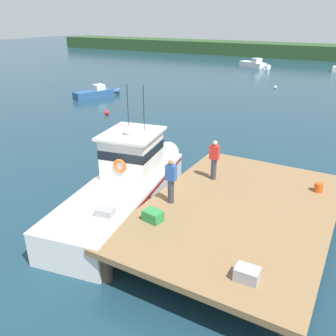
{
  "coord_description": "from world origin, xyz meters",
  "views": [
    {
      "loc": [
        7.97,
        -10.55,
        7.28
      ],
      "look_at": [
        1.2,
        1.33,
        1.4
      ],
      "focal_mm": 37.99,
      "sensor_mm": 36.0,
      "label": 1
    }
  ],
  "objects": [
    {
      "name": "ground_plane",
      "position": [
        0.0,
        0.0,
        0.0
      ],
      "size": [
        200.0,
        200.0,
        0.0
      ],
      "primitive_type": "plane",
      "color": "#193847"
    },
    {
      "name": "dock",
      "position": [
        4.8,
        0.0,
        1.07
      ],
      "size": [
        6.0,
        9.0,
        1.2
      ],
      "color": "#4C3D2D",
      "rests_on": "ground"
    },
    {
      "name": "main_fishing_boat",
      "position": [
        0.1,
        -0.12,
        1.01
      ],
      "size": [
        3.94,
        9.97,
        4.8
      ],
      "color": "white",
      "rests_on": "ground"
    },
    {
      "name": "crate_single_far",
      "position": [
        6.18,
        -3.44,
        1.38
      ],
      "size": [
        0.61,
        0.45,
        0.35
      ],
      "primitive_type": "cube",
      "rotation": [
        0.0,
        0.0,
        0.02
      ],
      "color": "#9E9EA3",
      "rests_on": "dock"
    },
    {
      "name": "crate_stack_near_edge",
      "position": [
        2.67,
        -2.23,
        1.38
      ],
      "size": [
        0.66,
        0.53,
        0.35
      ],
      "primitive_type": "cube",
      "rotation": [
        0.0,
        0.0,
        -0.16
      ],
      "color": "#2D8442",
      "rests_on": "dock"
    },
    {
      "name": "bait_bucket",
      "position": [
        6.97,
        2.58,
        1.37
      ],
      "size": [
        0.32,
        0.32,
        0.34
      ],
      "primitive_type": "cylinder",
      "color": "#E04C19",
      "rests_on": "dock"
    },
    {
      "name": "deckhand_by_the_boat",
      "position": [
        3.1,
        1.68,
        2.06
      ],
      "size": [
        0.36,
        0.22,
        1.63
      ],
      "color": "#383842",
      "rests_on": "dock"
    },
    {
      "name": "deckhand_further_back",
      "position": [
        2.57,
        -0.88,
        2.06
      ],
      "size": [
        0.36,
        0.22,
        1.63
      ],
      "color": "#383842",
      "rests_on": "dock"
    },
    {
      "name": "moored_boat_far_left",
      "position": [
        -15.0,
        15.79,
        0.41
      ],
      "size": [
        2.58,
        4.67,
        1.18
      ],
      "color": "#285184",
      "rests_on": "ground"
    },
    {
      "name": "moored_boat_far_right",
      "position": [
        -8.03,
        43.83,
        0.49
      ],
      "size": [
        5.42,
        3.79,
        1.43
      ],
      "color": "white",
      "rests_on": "ground"
    },
    {
      "name": "mooring_buoy_inshore",
      "position": [
        -9.91,
        11.04,
        0.18
      ],
      "size": [
        0.36,
        0.36,
        0.36
      ],
      "primitive_type": "sphere",
      "color": "red",
      "rests_on": "ground"
    },
    {
      "name": "mooring_buoy_spare_mooring",
      "position": [
        -1.06,
        28.6,
        0.17
      ],
      "size": [
        0.33,
        0.33,
        0.33
      ],
      "primitive_type": "sphere",
      "color": "silver",
      "rests_on": "ground"
    },
    {
      "name": "far_shoreline",
      "position": [
        0.0,
        62.0,
        1.2
      ],
      "size": [
        120.0,
        8.0,
        2.4
      ],
      "primitive_type": "cube",
      "color": "#284723",
      "rests_on": "ground"
    }
  ]
}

